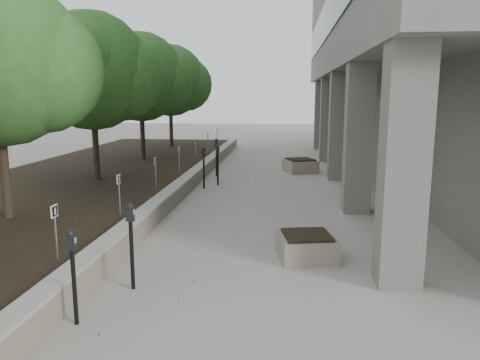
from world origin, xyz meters
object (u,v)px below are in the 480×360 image
at_px(crabapple_tree_5, 170,96).
at_px(parking_meter_3, 204,168).
at_px(crabapple_tree_4, 141,96).
at_px(parking_meter_1, 74,278).
at_px(parking_meter_2, 132,246).
at_px(parking_meter_5, 216,157).
at_px(planter_back, 300,165).
at_px(crabapple_tree_3, 93,96).
at_px(parking_meter_4, 218,165).
at_px(planter_front, 307,246).

bearing_deg(crabapple_tree_5, parking_meter_3, -69.48).
distance_m(crabapple_tree_4, parking_meter_1, 14.53).
height_order(crabapple_tree_5, parking_meter_2, crabapple_tree_5).
relative_size(parking_meter_1, parking_meter_5, 0.92).
bearing_deg(parking_meter_1, planter_back, 75.52).
bearing_deg(crabapple_tree_5, planter_back, -38.58).
height_order(parking_meter_3, parking_meter_5, parking_meter_5).
relative_size(crabapple_tree_3, planter_back, 4.54).
bearing_deg(crabapple_tree_5, crabapple_tree_3, -90.00).
bearing_deg(parking_meter_4, parking_meter_5, 85.91).
distance_m(parking_meter_4, planter_front, 7.76).
xyz_separation_m(parking_meter_3, planter_back, (3.37, 3.86, -0.43)).
height_order(parking_meter_1, parking_meter_4, parking_meter_4).
relative_size(crabapple_tree_4, parking_meter_3, 3.84).
bearing_deg(crabapple_tree_4, crabapple_tree_3, -90.00).
xyz_separation_m(parking_meter_3, parking_meter_4, (0.38, 0.66, 0.01)).
relative_size(crabapple_tree_5, planter_back, 4.54).
bearing_deg(parking_meter_5, parking_meter_3, -96.64).
bearing_deg(planter_back, parking_meter_3, -131.12).
bearing_deg(parking_meter_4, planter_front, -82.67).
relative_size(parking_meter_2, parking_meter_3, 1.04).
distance_m(parking_meter_1, parking_meter_3, 9.58).
height_order(parking_meter_1, planter_front, parking_meter_1).
relative_size(crabapple_tree_5, parking_meter_5, 3.65).
bearing_deg(parking_meter_2, parking_meter_3, 92.84).
xyz_separation_m(parking_meter_3, parking_meter_5, (0.04, 2.55, 0.04)).
bearing_deg(parking_meter_4, parking_meter_2, -104.69).
distance_m(crabapple_tree_3, parking_meter_2, 8.88).
bearing_deg(crabapple_tree_3, parking_meter_2, -63.50).
bearing_deg(planter_front, parking_meter_4, 111.65).
xyz_separation_m(crabapple_tree_4, planter_back, (6.86, -0.47, -2.84)).
xyz_separation_m(crabapple_tree_5, parking_meter_2, (3.82, -17.65, -2.39)).
distance_m(parking_meter_2, planter_front, 3.45).
xyz_separation_m(parking_meter_2, parking_meter_3, (-0.32, 8.32, -0.03)).
xyz_separation_m(parking_meter_5, planter_front, (3.20, -9.09, -0.50)).
height_order(crabapple_tree_3, parking_meter_1, crabapple_tree_3).
relative_size(crabapple_tree_4, planter_back, 4.54).
bearing_deg(parking_meter_5, crabapple_tree_5, 111.75).
distance_m(crabapple_tree_4, parking_meter_5, 4.61).
xyz_separation_m(parking_meter_2, parking_meter_4, (0.06, 8.98, -0.02)).
xyz_separation_m(crabapple_tree_5, parking_meter_3, (3.49, -9.33, -2.41)).
bearing_deg(crabapple_tree_4, parking_meter_1, -76.17).
relative_size(parking_meter_3, parking_meter_5, 0.95).
bearing_deg(planter_back, parking_meter_1, -104.35).
distance_m(parking_meter_4, planter_back, 4.40).
bearing_deg(parking_meter_1, crabapple_tree_3, 110.89).
bearing_deg(parking_meter_3, crabapple_tree_3, -148.64).
xyz_separation_m(crabapple_tree_3, crabapple_tree_5, (0.00, 10.00, 0.00)).
bearing_deg(planter_front, parking_meter_5, 109.39).
distance_m(crabapple_tree_5, planter_front, 17.48).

